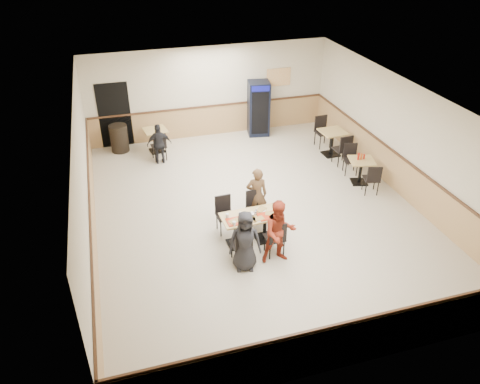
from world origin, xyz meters
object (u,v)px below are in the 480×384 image
object	(u,v)px
diner_man_opposite	(257,195)
trash_bin	(119,138)
main_table	(251,224)
pepsi_cooler	(259,108)
side_table_near	(361,168)
diner_woman_right	(279,232)
side_table_far	(332,139)
lone_diner	(159,144)
back_table	(156,137)
diner_woman_left	(245,241)

from	to	relation	value
diner_man_opposite	trash_bin	xyz separation A→B (m)	(-2.95, 4.93, -0.27)
main_table	pepsi_cooler	distance (m)	6.20
diner_man_opposite	side_table_near	bearing A→B (deg)	-154.40
diner_woman_right	side_table_far	distance (m)	5.59
lone_diner	trash_bin	size ratio (longest dim) A/B	1.42
diner_woman_right	back_table	distance (m)	6.48
main_table	diner_woman_right	bearing A→B (deg)	-67.62
diner_woman_left	pepsi_cooler	xyz separation A→B (m)	(2.52, 6.65, 0.22)
diner_man_opposite	lone_diner	distance (m)	4.16
diner_woman_right	back_table	xyz separation A→B (m)	(-1.79, 6.22, -0.26)
back_table	pepsi_cooler	distance (m)	3.58
lone_diner	diner_man_opposite	bearing A→B (deg)	118.30
diner_man_opposite	side_table_near	distance (m)	3.50
diner_woman_left	diner_man_opposite	bearing A→B (deg)	76.35
back_table	lone_diner	bearing A→B (deg)	-90.00
side_table_near	back_table	distance (m)	6.35
diner_woman_right	diner_man_opposite	world-z (taller)	diner_woman_right
diner_man_opposite	back_table	distance (m)	4.93
side_table_near	back_table	bearing A→B (deg)	144.83
main_table	side_table_far	bearing A→B (deg)	41.44
diner_woman_left	side_table_far	world-z (taller)	diner_woman_left
main_table	back_table	bearing A→B (deg)	102.63
main_table	lone_diner	world-z (taller)	lone_diner
side_table_near	pepsi_cooler	xyz separation A→B (m)	(-1.66, 4.05, 0.44)
diner_woman_left	side_table_far	bearing A→B (deg)	58.76
trash_bin	pepsi_cooler	bearing A→B (deg)	0.53
diner_woman_right	side_table_near	bearing A→B (deg)	40.80
back_table	side_table_far	bearing A→B (deg)	-19.17
pepsi_cooler	diner_man_opposite	bearing A→B (deg)	-99.36
diner_woman_right	pepsi_cooler	world-z (taller)	pepsi_cooler
diner_woman_left	side_table_near	bearing A→B (deg)	43.99
side_table_far	main_table	bearing A→B (deg)	-136.47
diner_woman_right	trash_bin	xyz separation A→B (m)	(-2.91, 6.57, -0.31)
lone_diner	trash_bin	world-z (taller)	lone_diner
diner_woman_left	diner_woman_right	world-z (taller)	diner_woman_right
main_table	side_table_near	bearing A→B (deg)	22.88
back_table	pepsi_cooler	world-z (taller)	pepsi_cooler
diner_woman_right	side_table_far	size ratio (longest dim) A/B	1.87
side_table_far	lone_diner	bearing A→B (deg)	169.43
main_table	diner_man_opposite	bearing A→B (deg)	62.10
diner_woman_right	back_table	size ratio (longest dim) A/B	1.92
side_table_near	back_table	size ratio (longest dim) A/B	1.04
diner_man_opposite	back_table	bearing A→B (deg)	-57.92
diner_woman_right	side_table_far	world-z (taller)	diner_woman_right
back_table	pepsi_cooler	bearing A→B (deg)	6.34
main_table	back_table	size ratio (longest dim) A/B	1.77
diner_man_opposite	back_table	xyz separation A→B (m)	(-1.83, 4.58, -0.22)
lone_diner	back_table	xyz separation A→B (m)	(0.00, 0.84, -0.13)
side_table_near	pepsi_cooler	size ratio (longest dim) A/B	0.45
diner_woman_right	trash_bin	size ratio (longest dim) A/B	1.70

